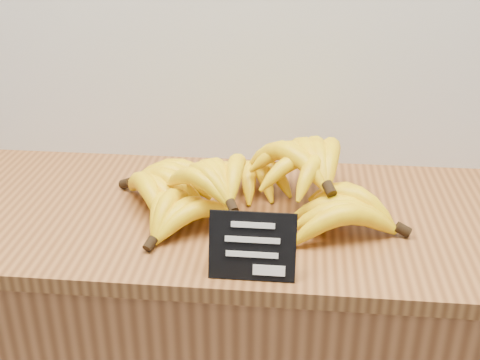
% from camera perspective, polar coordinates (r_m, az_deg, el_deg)
% --- Properties ---
extents(counter_top, '(1.31, 0.54, 0.03)m').
position_cam_1_polar(counter_top, '(1.22, 0.24, -3.44)').
color(counter_top, '#915A2D').
rests_on(counter_top, counter).
extents(chalkboard_sign, '(0.14, 0.04, 0.11)m').
position_cam_1_polar(chalkboard_sign, '(0.98, 1.18, -6.31)').
color(chalkboard_sign, black).
rests_on(chalkboard_sign, counter_top).
extents(banana_pile, '(0.57, 0.39, 0.13)m').
position_cam_1_polar(banana_pile, '(1.18, 1.10, -0.47)').
color(banana_pile, yellow).
rests_on(banana_pile, counter_top).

